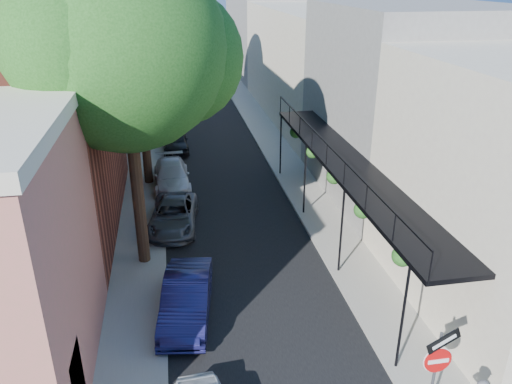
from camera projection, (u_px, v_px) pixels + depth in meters
name	position (u px, v px, depth m)	size (l,w,h in m)	color
road_surface	(203.00, 121.00, 37.87)	(6.00, 64.00, 0.01)	black
sidewalk_left	(150.00, 122.00, 37.21)	(2.00, 64.00, 0.12)	gray
sidewalk_right	(255.00, 117.00, 38.48)	(2.00, 64.00, 0.12)	gray
buildings_left	(63.00, 60.00, 33.31)	(10.10, 59.10, 12.00)	#B06E5A
buildings_right	(322.00, 59.00, 37.06)	(9.80, 55.00, 10.00)	beige
sign_post	(437.00, 364.00, 11.35)	(0.89, 0.17, 2.99)	#595B60
oak_near	(137.00, 51.00, 16.37)	(7.48, 6.80, 11.42)	#342015
oak_mid	(145.00, 46.00, 23.88)	(6.60, 6.00, 10.20)	#342015
oak_far	(148.00, 8.00, 31.57)	(7.70, 7.00, 11.90)	#342015
parked_car_b	(187.00, 298.00, 15.93)	(1.45, 4.15, 1.37)	#171646
parked_car_c	(174.00, 215.00, 21.66)	(1.96, 4.24, 1.18)	#505157
parked_car_d	(172.00, 175.00, 25.80)	(1.78, 4.38, 1.27)	silver
parked_car_e	(175.00, 140.00, 31.24)	(1.55, 3.85, 1.31)	black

